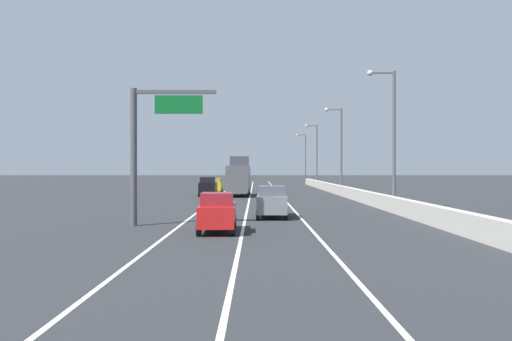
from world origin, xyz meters
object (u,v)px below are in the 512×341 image
lamp_post_right_fourth (317,151)px  lamp_post_right_fifth (306,155)px  car_red_3 (219,212)px  car_gray_0 (274,202)px  car_yellow_1 (217,186)px  car_black_2 (210,187)px  box_truck (241,178)px  lamp_post_right_second (393,130)px  lamp_post_right_third (341,145)px  overhead_sign_gantry (149,139)px

lamp_post_right_fourth → lamp_post_right_fifth: (0.42, 25.19, 0.00)m
car_red_3 → car_gray_0: bearing=69.4°
lamp_post_right_fifth → car_yellow_1: size_ratio=2.30×
car_black_2 → car_yellow_1: bearing=87.7°
box_truck → lamp_post_right_second: bearing=-58.9°
box_truck → car_red_3: bearing=-89.9°
lamp_post_right_third → car_yellow_1: (-15.27, 1.32, -5.05)m
car_gray_0 → lamp_post_right_third: bearing=73.6°
lamp_post_right_fifth → car_black_2: bearing=-105.9°
overhead_sign_gantry → box_truck: bearing=82.6°
car_gray_0 → car_yellow_1: car_gray_0 is taller
overhead_sign_gantry → lamp_post_right_second: bearing=34.1°
overhead_sign_gantry → lamp_post_right_third: 39.47m
lamp_post_right_fourth → car_black_2: size_ratio=2.47×
lamp_post_right_fifth → lamp_post_right_second: bearing=-90.3°
lamp_post_right_second → car_gray_0: size_ratio=2.20×
car_yellow_1 → car_gray_0: bearing=-79.3°
car_gray_0 → box_truck: 26.05m
lamp_post_right_fourth → car_black_2: lamp_post_right_fourth is taller
lamp_post_right_third → car_gray_0: (-9.15, -31.11, -4.98)m
car_gray_0 → car_black_2: (-6.38, 25.70, 0.05)m
lamp_post_right_second → lamp_post_right_fifth: bearing=89.7°
car_gray_0 → car_yellow_1: (-6.11, 32.43, -0.07)m
overhead_sign_gantry → lamp_post_right_second: 19.37m
lamp_post_right_second → lamp_post_right_third: same height
car_black_2 → lamp_post_right_fifth: bearing=74.1°
car_red_3 → box_truck: (-0.04, 33.57, 1.08)m
car_red_3 → box_truck: size_ratio=0.54×
car_black_2 → box_truck: 3.59m
lamp_post_right_fourth → car_yellow_1: 28.72m
lamp_post_right_fourth → car_red_3: (-11.95, -64.01, -5.02)m
overhead_sign_gantry → lamp_post_right_third: lamp_post_right_third is taller
car_red_3 → lamp_post_right_fourth: bearing=79.4°
lamp_post_right_third → car_red_3: (-12.06, -38.82, -5.02)m
overhead_sign_gantry → car_yellow_1: size_ratio=1.65×
lamp_post_right_third → car_yellow_1: lamp_post_right_third is taller
lamp_post_right_fourth → lamp_post_right_third: bearing=-89.8°
car_red_3 → lamp_post_right_second: bearing=48.7°
lamp_post_right_second → car_black_2: bearing=128.0°
car_yellow_1 → lamp_post_right_third: bearing=-4.9°
lamp_post_right_second → lamp_post_right_third: bearing=89.8°
car_yellow_1 → car_red_3: car_red_3 is taller
car_gray_0 → car_black_2: 26.48m
lamp_post_right_third → lamp_post_right_fourth: bearing=90.2°
car_gray_0 → lamp_post_right_fifth: bearing=83.4°
box_truck → lamp_post_right_fifth: bearing=77.4°
lamp_post_right_fifth → car_red_3: (-12.37, -89.20, -5.02)m
car_yellow_1 → car_black_2: 6.74m
lamp_post_right_fifth → car_red_3: size_ratio=2.48×
lamp_post_right_second → car_black_2: size_ratio=2.47×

